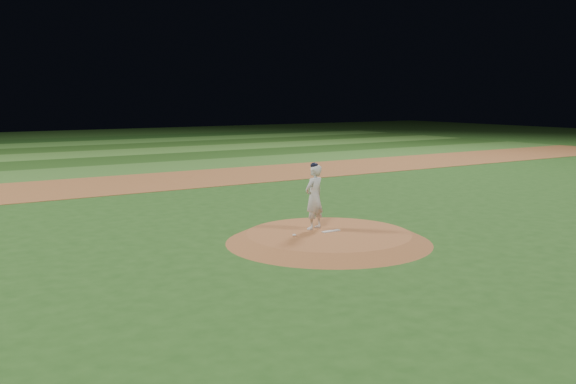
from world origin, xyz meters
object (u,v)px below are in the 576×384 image
Objects in this scene: pitchers_mound at (329,237)px; rosin_bag at (294,235)px; pitching_rubber at (331,231)px; pitcher_on_mound at (314,197)px.

rosin_bag reaches higher than pitchers_mound.
pitching_rubber is at bearing -3.15° from rosin_bag.
pitching_rubber is 0.29× the size of pitcher_on_mound.
pitching_rubber is (0.16, 0.10, 0.14)m from pitchers_mound.
pitching_rubber is 1.05m from pitcher_on_mound.
pitchers_mound is 53.07× the size of rosin_bag.
pitcher_on_mound is at bearing 110.69° from pitching_rubber.
pitchers_mound is at bearing -147.38° from pitching_rubber.
rosin_bag is at bearing 170.47° from pitchers_mound.
pitcher_on_mound reaches higher than pitching_rubber.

